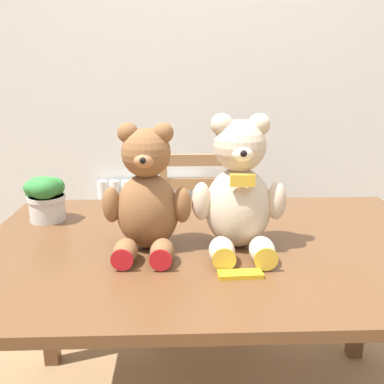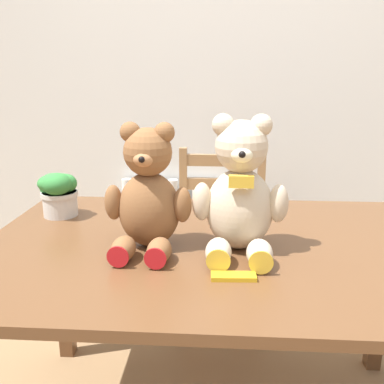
# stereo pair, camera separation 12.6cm
# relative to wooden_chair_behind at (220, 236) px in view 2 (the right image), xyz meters

# --- Properties ---
(wall_back) EXTENTS (8.00, 0.04, 2.60)m
(wall_back) POSITION_rel_wooden_chair_behind_xyz_m (-0.01, 0.55, 0.84)
(wall_back) COLOR silver
(wall_back) RESTS_ON ground_plane
(radiator) EXTENTS (0.65, 0.10, 0.63)m
(radiator) POSITION_rel_wooden_chair_behind_xyz_m (-0.30, 0.48, -0.18)
(radiator) COLOR white
(radiator) RESTS_ON ground_plane
(dining_table) EXTENTS (1.48, 0.98, 0.75)m
(dining_table) POSITION_rel_wooden_chair_behind_xyz_m (-0.01, -0.81, 0.20)
(dining_table) COLOR brown
(dining_table) RESTS_ON ground_plane
(wooden_chair_behind) EXTENTS (0.45, 0.41, 0.89)m
(wooden_chair_behind) POSITION_rel_wooden_chair_behind_xyz_m (0.00, 0.00, 0.00)
(wooden_chair_behind) COLOR #997047
(wooden_chair_behind) RESTS_ON ground_plane
(teddy_bear_left) EXTENTS (0.26, 0.26, 0.38)m
(teddy_bear_left) POSITION_rel_wooden_chair_behind_xyz_m (-0.22, -0.85, 0.45)
(teddy_bear_left) COLOR brown
(teddy_bear_left) RESTS_ON dining_table
(teddy_bear_right) EXTENTS (0.28, 0.28, 0.40)m
(teddy_bear_right) POSITION_rel_wooden_chair_behind_xyz_m (0.05, -0.85, 0.46)
(teddy_bear_right) COLOR beige
(teddy_bear_right) RESTS_ON dining_table
(potted_plant) EXTENTS (0.15, 0.15, 0.17)m
(potted_plant) POSITION_rel_wooden_chair_behind_xyz_m (-0.60, -0.58, 0.39)
(potted_plant) COLOR beige
(potted_plant) RESTS_ON dining_table
(chocolate_bar) EXTENTS (0.12, 0.05, 0.01)m
(chocolate_bar) POSITION_rel_wooden_chair_behind_xyz_m (0.03, -1.05, 0.30)
(chocolate_bar) COLOR gold
(chocolate_bar) RESTS_ON dining_table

